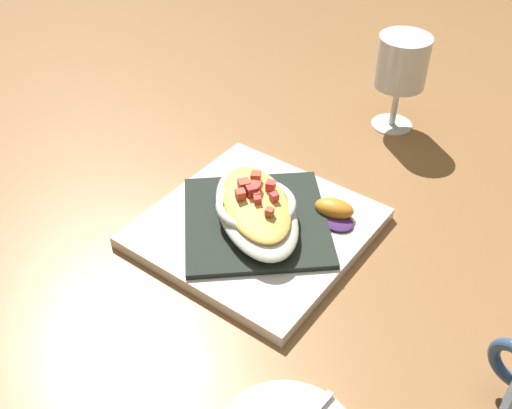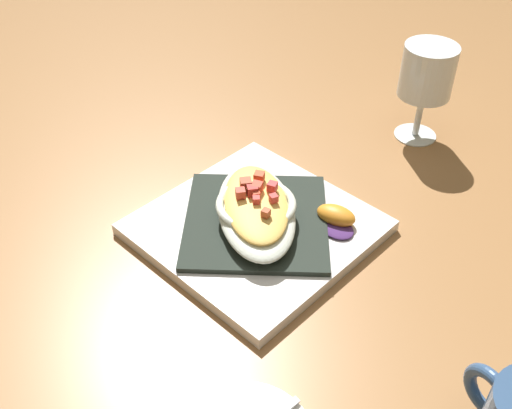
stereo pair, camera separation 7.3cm
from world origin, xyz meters
name	(u,v)px [view 2 (the right image)]	position (x,y,z in m)	size (l,w,h in m)	color
ground_plane	(256,232)	(0.00, 0.00, 0.00)	(2.60, 2.60, 0.00)	#97673D
square_plate	(256,228)	(0.00, 0.00, 0.01)	(0.25, 0.25, 0.02)	silver
folded_napkin	(256,221)	(0.00, 0.00, 0.02)	(0.18, 0.18, 0.01)	#262E27
gratin_dish	(256,207)	(0.00, 0.00, 0.04)	(0.17, 0.21, 0.05)	silver
orange_garnish	(336,218)	(-0.08, 0.06, 0.03)	(0.05, 0.07, 0.02)	#492863
stemmed_glass	(427,76)	(-0.33, -0.03, 0.10)	(0.08, 0.08, 0.15)	white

